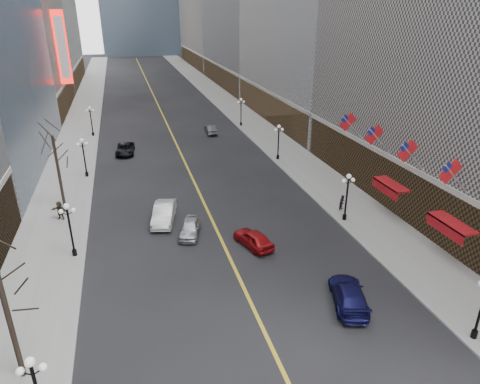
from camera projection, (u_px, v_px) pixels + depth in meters
sidewalk_east at (247, 119)px, 75.59m from camera, size 6.00×230.00×0.15m
sidewalk_west at (80, 130)px, 68.80m from camera, size 6.00×230.00×0.15m
lane_line at (161, 112)px, 81.08m from camera, size 0.25×200.00×0.02m
streetlamp_east_1 at (347, 192)px, 38.50m from camera, size 1.26×0.44×4.52m
streetlamp_east_2 at (279, 138)px, 54.45m from camera, size 1.26×0.44×4.52m
streetlamp_east_3 at (241, 109)px, 70.39m from camera, size 1.26×0.44×4.52m
streetlamp_west_1 at (70, 224)px, 32.78m from camera, size 1.26×0.44×4.52m
streetlamp_west_2 at (84, 154)px, 48.72m from camera, size 1.26×0.44×4.52m
streetlamp_west_3 at (91, 118)px, 64.67m from camera, size 1.26×0.44×4.52m
flag_2 at (452, 174)px, 30.53m from camera, size 2.87×0.12×2.87m
flag_3 at (409, 153)px, 34.96m from camera, size 2.87×0.12×2.87m
flag_4 at (376, 136)px, 39.39m from camera, size 2.87×0.12×2.87m
flag_5 at (349, 123)px, 43.82m from camera, size 2.87×0.12×2.87m
awning_b at (450, 224)px, 32.39m from camera, size 1.40×4.00×0.93m
awning_c at (389, 186)px, 39.47m from camera, size 1.40×4.00×0.93m
theatre_marquee at (62, 48)px, 72.48m from camera, size 2.00×0.55×12.00m
tree_west_far at (54, 147)px, 39.90m from camera, size 3.60×3.60×7.92m
car_nb_near at (190, 228)px, 36.97m from camera, size 2.73×4.33×1.37m
car_nb_mid at (164, 213)px, 39.23m from camera, size 2.90×5.35×1.67m
car_nb_far at (125, 149)px, 57.65m from camera, size 2.76×5.19×1.39m
car_sb_near at (349, 295)px, 28.25m from camera, size 3.48×5.46×1.47m
car_sb_mid at (253, 238)px, 35.20m from camera, size 2.93×4.48×1.42m
car_sb_far at (211, 129)px, 67.05m from camera, size 1.56×4.16×1.36m
ped_east_walk at (343, 202)px, 41.27m from camera, size 0.83×0.74×1.51m
ped_west_far at (60, 210)px, 39.33m from camera, size 1.66×1.25×1.77m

